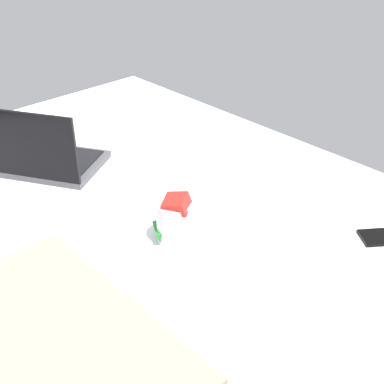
# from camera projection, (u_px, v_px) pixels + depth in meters

# --- Properties ---
(bed_mattress) EXTENTS (1.80, 1.40, 0.18)m
(bed_mattress) POSITION_uv_depth(u_px,v_px,m) (135.00, 235.00, 1.47)
(bed_mattress) COLOR white
(bed_mattress) RESTS_ON ground
(laptop) EXTENTS (0.40, 0.37, 0.23)m
(laptop) POSITION_uv_depth(u_px,v_px,m) (43.00, 158.00, 1.59)
(laptop) COLOR #4C4C51
(laptop) RESTS_ON bed_mattress
(snack_cup) EXTENTS (0.10, 0.10, 0.14)m
(snack_cup) POSITION_uv_depth(u_px,v_px,m) (174.00, 219.00, 1.27)
(snack_cup) COLOR silver
(snack_cup) RESTS_ON bed_mattress
(pillow) EXTENTS (0.52, 0.36, 0.13)m
(pillow) POSITION_uv_depth(u_px,v_px,m) (45.00, 372.00, 0.87)
(pillow) COLOR tan
(pillow) RESTS_ON bed_mattress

